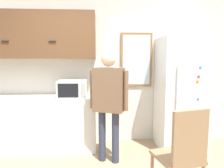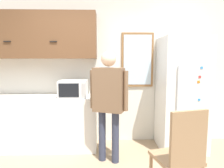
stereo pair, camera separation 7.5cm
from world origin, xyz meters
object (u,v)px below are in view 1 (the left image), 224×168
object	(u,v)px
person	(109,96)
chair	(183,151)
refrigerator	(180,94)
microwave	(72,89)

from	to	relation	value
person	chair	distance (m)	1.27
person	refrigerator	size ratio (longest dim) A/B	0.87
person	chair	bearing A→B (deg)	-29.18
microwave	chair	bearing A→B (deg)	-44.87
microwave	refrigerator	bearing A→B (deg)	-0.40
refrigerator	chair	world-z (taller)	refrigerator
person	microwave	bearing A→B (deg)	162.43
microwave	refrigerator	distance (m)	1.87
refrigerator	chair	distance (m)	1.49
person	chair	size ratio (longest dim) A/B	1.60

